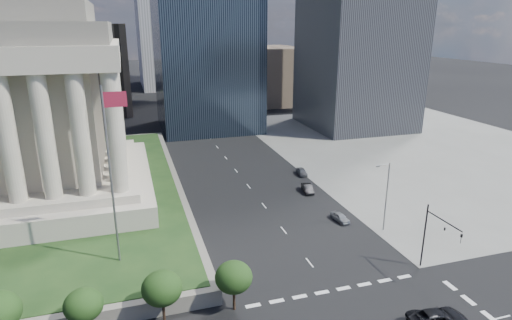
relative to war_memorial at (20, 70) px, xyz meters
name	(u,v)px	position (x,y,z in m)	size (l,w,h in m)	color
ground	(199,124)	(34.00, 52.00, -21.40)	(500.00, 500.00, 0.00)	black
sidewalk_ne	(420,147)	(80.00, 12.00, -21.38)	(68.00, 90.00, 0.03)	slate
war_memorial	(20,70)	(0.00, 0.00, 0.00)	(34.00, 34.00, 39.00)	#A49C89
flagpole	(111,168)	(12.17, -24.00, -8.29)	(2.52, 0.24, 20.00)	slate
midrise_glass	(205,15)	(36.00, 47.00, 8.60)	(26.00, 26.00, 60.00)	black
building_filler_ne	(270,75)	(66.00, 82.00, -11.40)	(20.00, 30.00, 20.00)	brown
building_filler_nw	(90,68)	(4.00, 82.00, -7.40)	(24.00, 30.00, 28.00)	brown
traffic_signal_ne	(436,233)	(46.50, -34.30, -16.15)	(0.30, 5.74, 8.00)	black
street_lamp_north	(386,193)	(47.33, -23.00, -15.74)	(2.13, 0.22, 10.00)	slate
pickup_truck	(438,318)	(41.13, -42.11, -20.59)	(5.85, 2.70, 1.63)	black
parked_sedan_near	(340,217)	(43.00, -18.60, -20.78)	(3.61, 1.45, 1.23)	gray
parked_sedan_mid	(308,188)	(43.00, -6.63, -20.72)	(1.43, 4.10, 1.35)	black
parked_sedan_far	(302,172)	(45.50, 1.87, -20.74)	(1.55, 3.85, 1.31)	#57595E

